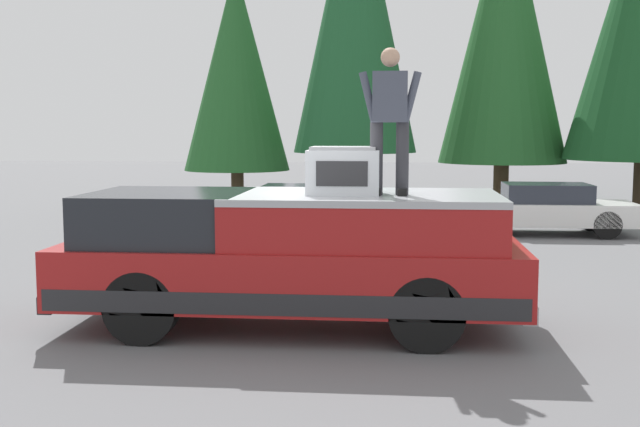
{
  "coord_description": "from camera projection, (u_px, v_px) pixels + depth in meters",
  "views": [
    {
      "loc": [
        -9.55,
        -1.43,
        2.43
      ],
      "look_at": [
        0.19,
        -0.51,
        1.35
      ],
      "focal_mm": 43.77,
      "sensor_mm": 36.0,
      "label": 1
    }
  ],
  "objects": [
    {
      "name": "ground_plane",
      "position": [
        278.0,
        321.0,
        9.85
      ],
      "size": [
        90.0,
        90.0,
        0.0
      ],
      "primitive_type": "plane",
      "color": "slate"
    },
    {
      "name": "pickup_truck",
      "position": [
        292.0,
        257.0,
        9.43
      ],
      "size": [
        2.01,
        5.54,
        1.65
      ],
      "color": "maroon",
      "rests_on": "ground"
    },
    {
      "name": "compressor_unit",
      "position": [
        344.0,
        171.0,
        9.15
      ],
      "size": [
        0.65,
        0.84,
        0.56
      ],
      "color": "silver",
      "rests_on": "pickup_truck"
    },
    {
      "name": "person_on_truck_bed",
      "position": [
        390.0,
        117.0,
        8.97
      ],
      "size": [
        0.29,
        0.72,
        1.69
      ],
      "color": "#333338",
      "rests_on": "pickup_truck"
    },
    {
      "name": "parked_car_white",
      "position": [
        543.0,
        209.0,
        17.79
      ],
      "size": [
        1.64,
        4.1,
        1.16
      ],
      "color": "white",
      "rests_on": "ground"
    },
    {
      "name": "parked_car_black",
      "position": [
        302.0,
        211.0,
        17.26
      ],
      "size": [
        1.64,
        4.1,
        1.16
      ],
      "color": "black",
      "rests_on": "ground"
    },
    {
      "name": "conifer_left",
      "position": [
        505.0,
        27.0,
        23.49
      ],
      "size": [
        3.88,
        3.88,
        9.56
      ],
      "color": "#4C3826",
      "rests_on": "ground"
    },
    {
      "name": "conifer_center_left",
      "position": [
        355.0,
        8.0,
        22.72
      ],
      "size": [
        3.63,
        3.63,
        10.13
      ],
      "color": "#4C3826",
      "rests_on": "ground"
    },
    {
      "name": "conifer_center_right",
      "position": [
        236.0,
        69.0,
        23.65
      ],
      "size": [
        3.23,
        3.23,
        7.29
      ],
      "color": "#4C3826",
      "rests_on": "ground"
    }
  ]
}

